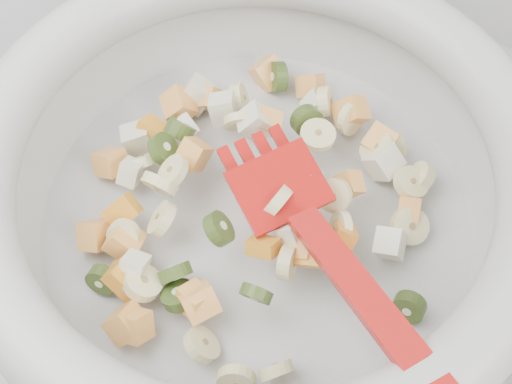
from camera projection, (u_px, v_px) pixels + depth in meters
The scene contains 1 object.
mixing_bowl at pixel (256, 181), 0.50m from camera, with size 0.43×0.41×0.12m.
Camera 1 is at (0.17, 1.21, 1.38)m, focal length 50.00 mm.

